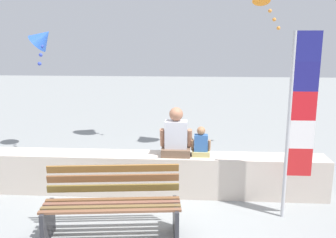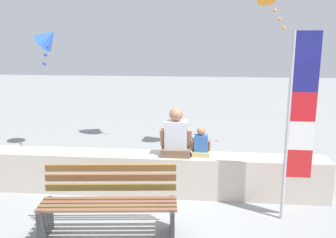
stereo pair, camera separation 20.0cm
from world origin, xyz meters
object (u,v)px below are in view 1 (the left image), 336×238
person_child (201,144)px  flag_banner (298,115)px  kite_blue (43,38)px  person_adult (176,137)px  park_bench (112,204)px

person_child → flag_banner: size_ratio=0.18×
flag_banner → kite_blue: bearing=148.1°
person_adult → person_child: (0.40, 0.00, -0.12)m
park_bench → flag_banner: (2.47, 0.65, 1.09)m
kite_blue → person_adult: bearing=-36.4°
person_adult → flag_banner: flag_banner is taller
kite_blue → person_child: bearing=-33.0°
park_bench → person_child: (1.17, 1.36, 0.44)m
flag_banner → person_adult: bearing=157.2°
person_adult → flag_banner: 1.92m
person_child → flag_banner: (1.30, -0.72, 0.66)m
kite_blue → flag_banner: bearing=-31.9°
person_child → flag_banner: 1.62m
park_bench → kite_blue: (-2.22, 3.57, 2.12)m
person_child → flag_banner: bearing=-28.9°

